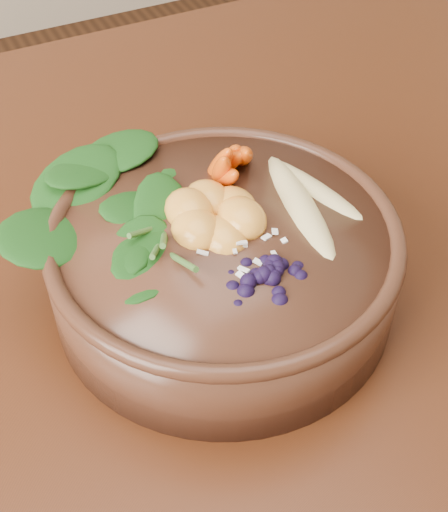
% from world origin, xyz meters
% --- Properties ---
extents(dining_table, '(1.60, 0.90, 0.75)m').
position_xyz_m(dining_table, '(0.00, 0.00, 0.66)').
color(dining_table, '#331C0C').
rests_on(dining_table, ground).
extents(stoneware_bowl, '(0.26, 0.26, 0.07)m').
position_xyz_m(stoneware_bowl, '(0.00, 0.00, 0.78)').
color(stoneware_bowl, '#4D2C1D').
rests_on(stoneware_bowl, dining_table).
extents(kale_heap, '(0.17, 0.16, 0.04)m').
position_xyz_m(kale_heap, '(-0.04, 0.05, 0.84)').
color(kale_heap, '#1A4E15').
rests_on(kale_heap, stoneware_bowl).
extents(carrot_cluster, '(0.05, 0.05, 0.07)m').
position_xyz_m(carrot_cluster, '(0.04, 0.07, 0.85)').
color(carrot_cluster, '#F3540D').
rests_on(carrot_cluster, stoneware_bowl).
extents(banana_halves, '(0.07, 0.14, 0.02)m').
position_xyz_m(banana_halves, '(0.07, 0.01, 0.83)').
color(banana_halves, '#E0CC84').
rests_on(banana_halves, stoneware_bowl).
extents(mandarin_cluster, '(0.08, 0.08, 0.03)m').
position_xyz_m(mandarin_cluster, '(0.00, 0.02, 0.83)').
color(mandarin_cluster, orange).
rests_on(mandarin_cluster, stoneware_bowl).
extents(blueberry_pile, '(0.12, 0.09, 0.03)m').
position_xyz_m(blueberry_pile, '(0.01, -0.05, 0.83)').
color(blueberry_pile, black).
rests_on(blueberry_pile, stoneware_bowl).
extents(coconut_flakes, '(0.08, 0.07, 0.01)m').
position_xyz_m(coconut_flakes, '(0.01, -0.02, 0.82)').
color(coconut_flakes, white).
rests_on(coconut_flakes, stoneware_bowl).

